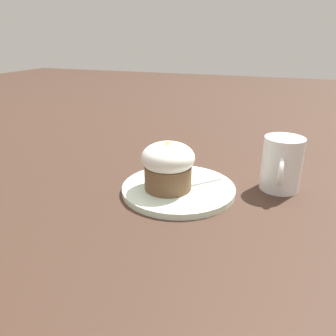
{
  "coord_description": "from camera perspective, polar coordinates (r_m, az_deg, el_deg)",
  "views": [
    {
      "loc": [
        0.55,
        0.18,
        0.28
      ],
      "look_at": [
        0.02,
        -0.02,
        0.05
      ],
      "focal_mm": 35.0,
      "sensor_mm": 36.0,
      "label": 1
    }
  ],
  "objects": [
    {
      "name": "coffee_cup",
      "position": [
        0.67,
        19.18,
        0.66
      ],
      "size": [
        0.11,
        0.08,
        0.11
      ],
      "color": "white",
      "rests_on": "ground_plane"
    },
    {
      "name": "spoon",
      "position": [
        0.63,
        2.5,
        -3.14
      ],
      "size": [
        0.1,
        0.1,
        0.01
      ],
      "color": "silver",
      "rests_on": "dessert_plate"
    },
    {
      "name": "ground_plane",
      "position": [
        0.64,
        1.83,
        -4.09
      ],
      "size": [
        4.0,
        4.0,
        0.0
      ],
      "primitive_type": "plane",
      "color": "#3D281E"
    },
    {
      "name": "carrot_cake",
      "position": [
        0.61,
        -0.0,
        0.49
      ],
      "size": [
        0.1,
        0.1,
        0.09
      ],
      "color": "brown",
      "rests_on": "dessert_plate"
    },
    {
      "name": "dessert_plate",
      "position": [
        0.64,
        1.83,
        -3.62
      ],
      "size": [
        0.22,
        0.22,
        0.01
      ],
      "color": "silver",
      "rests_on": "ground_plane"
    }
  ]
}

